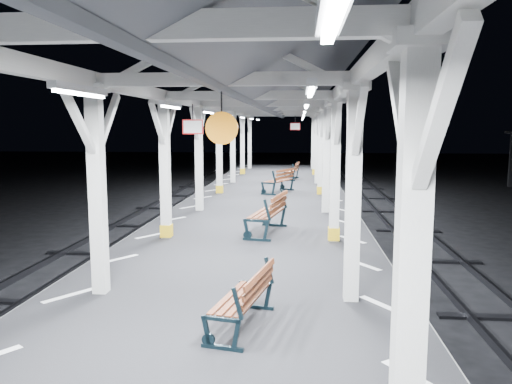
# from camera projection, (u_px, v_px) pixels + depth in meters

# --- Properties ---
(ground) EXTENTS (120.00, 120.00, 0.00)m
(ground) POSITION_uv_depth(u_px,v_px,m) (239.00, 310.00, 10.03)
(ground) COLOR black
(ground) RESTS_ON ground
(platform) EXTENTS (6.00, 50.00, 1.00)m
(platform) POSITION_uv_depth(u_px,v_px,m) (239.00, 286.00, 9.97)
(platform) COLOR black
(platform) RESTS_ON ground
(hazard_stripes_left) EXTENTS (1.00, 48.00, 0.01)m
(hazard_stripes_left) POSITION_uv_depth(u_px,v_px,m) (119.00, 259.00, 10.11)
(hazard_stripes_left) COLOR silver
(hazard_stripes_left) RESTS_ON platform
(hazard_stripes_right) EXTENTS (1.00, 48.00, 0.01)m
(hazard_stripes_right) POSITION_uv_depth(u_px,v_px,m) (364.00, 265.00, 9.69)
(hazard_stripes_right) COLOR silver
(hazard_stripes_right) RESTS_ON platform
(track_left) EXTENTS (2.20, 60.00, 0.16)m
(track_left) POSITION_uv_depth(u_px,v_px,m) (3.00, 299.00, 10.46)
(track_left) COLOR #2D2D33
(track_left) RESTS_ON ground
(track_right) EXTENTS (2.20, 60.00, 0.16)m
(track_right) POSITION_uv_depth(u_px,v_px,m) (497.00, 315.00, 9.59)
(track_right) COLOR #2D2D33
(track_right) RESTS_ON ground
(canopy) EXTENTS (5.40, 49.00, 4.65)m
(canopy) POSITION_uv_depth(u_px,v_px,m) (238.00, 79.00, 9.42)
(canopy) COLOR silver
(canopy) RESTS_ON platform
(bench_near) EXTENTS (0.83, 1.56, 0.81)m
(bench_near) POSITION_uv_depth(u_px,v_px,m) (247.00, 297.00, 6.62)
(bench_near) COLOR black
(bench_near) RESTS_ON platform
(bench_mid) EXTENTS (1.02, 1.96, 1.01)m
(bench_mid) POSITION_uv_depth(u_px,v_px,m) (271.00, 212.00, 12.48)
(bench_mid) COLOR black
(bench_mid) RESTS_ON platform
(bench_far) EXTENTS (1.31, 1.91, 0.97)m
(bench_far) POSITION_uv_depth(u_px,v_px,m) (281.00, 180.00, 20.16)
(bench_far) COLOR black
(bench_far) RESTS_ON platform
(bench_extra) EXTENTS (0.78, 1.63, 0.85)m
(bench_extra) POSITION_uv_depth(u_px,v_px,m) (293.00, 170.00, 25.24)
(bench_extra) COLOR black
(bench_extra) RESTS_ON platform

